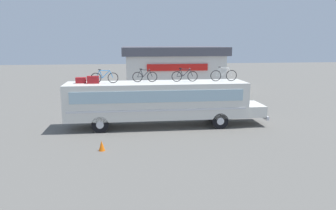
{
  "coord_description": "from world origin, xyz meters",
  "views": [
    {
      "loc": [
        -1.8,
        -21.09,
        5.7
      ],
      "look_at": [
        0.75,
        0.0,
        1.45
      ],
      "focal_mm": 34.47,
      "sensor_mm": 36.0,
      "label": 1
    }
  ],
  "objects": [
    {
      "name": "bus",
      "position": [
        0.21,
        -0.0,
        1.78
      ],
      "size": [
        13.35,
        2.63,
        2.99
      ],
      "color": "silver",
      "rests_on": "ground"
    },
    {
      "name": "rooftop_bicycle_4",
      "position": [
        4.58,
        0.16,
        3.4
      ],
      "size": [
        1.84,
        0.44,
        0.98
      ],
      "color": "black",
      "rests_on": "bus"
    },
    {
      "name": "luggage_bag_2",
      "position": [
        -4.12,
        -0.01,
        3.23
      ],
      "size": [
        0.74,
        0.41,
        0.47
      ],
      "primitive_type": "cube",
      "color": "maroon",
      "rests_on": "bus"
    },
    {
      "name": "roadside_building",
      "position": [
        3.25,
        16.03,
        2.57
      ],
      "size": [
        11.55,
        7.65,
        5.01
      ],
      "color": "silver",
      "rests_on": "ground"
    },
    {
      "name": "ground_plane",
      "position": [
        0.0,
        0.0,
        0.0
      ],
      "size": [
        120.0,
        120.0,
        0.0
      ],
      "primitive_type": "plane",
      "color": "#605E59"
    },
    {
      "name": "luggage_bag_1",
      "position": [
        -4.92,
        0.21,
        3.17
      ],
      "size": [
        0.64,
        0.37,
        0.37
      ],
      "primitive_type": "cube",
      "color": "maroon",
      "rests_on": "bus"
    },
    {
      "name": "rooftop_bicycle_3",
      "position": [
        1.9,
        0.23,
        3.37
      ],
      "size": [
        1.78,
        0.44,
        0.92
      ],
      "color": "black",
      "rests_on": "bus"
    },
    {
      "name": "rooftop_bicycle_2",
      "position": [
        -0.77,
        0.33,
        3.36
      ],
      "size": [
        1.65,
        0.44,
        0.89
      ],
      "color": "black",
      "rests_on": "bus"
    },
    {
      "name": "traffic_cone",
      "position": [
        -3.33,
        -4.6,
        0.27
      ],
      "size": [
        0.34,
        0.34,
        0.54
      ],
      "primitive_type": "cone",
      "color": "orange",
      "rests_on": "ground"
    },
    {
      "name": "rooftop_bicycle_1",
      "position": [
        -3.4,
        0.02,
        3.37
      ],
      "size": [
        1.76,
        0.44,
        0.9
      ],
      "color": "black",
      "rests_on": "bus"
    }
  ]
}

